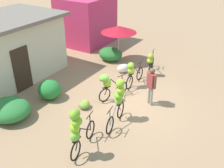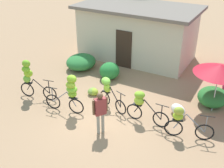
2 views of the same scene
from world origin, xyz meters
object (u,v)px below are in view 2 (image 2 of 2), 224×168
Objects in this scene: bicycle_near_pile at (70,91)px; bicycle_leftmost at (30,77)px; bicycle_center_loaded at (109,90)px; banana_pile_on_ground at (93,92)px; building_low at (137,32)px; person_vendor at (100,109)px; market_umbrella at (220,69)px; bicycle_by_shop at (142,104)px; bicycle_rightmost at (183,121)px; produce_sack at (178,110)px.

bicycle_leftmost is at bearing 176.39° from bicycle_near_pile.
bicycle_center_loaded reaches higher than banana_pile_on_ground.
building_low reaches higher than person_vendor.
market_umbrella is 3.20m from bicycle_by_shop.
banana_pile_on_ground is at bearing 164.36° from bicycle_by_shop.
bicycle_near_pile is at bearing -171.14° from bicycle_rightmost.
bicycle_leftmost is at bearing -175.32° from bicycle_rightmost.
bicycle_center_loaded is at bearing 171.84° from bicycle_rightmost.
market_umbrella reaches higher than bicycle_near_pile.
building_low reaches higher than bicycle_rightmost.
bicycle_leftmost reaches higher than person_vendor.
market_umbrella is at bearing -35.57° from building_low.
produce_sack is (2.69, 0.80, -0.54)m from bicycle_center_loaded.
bicycle_near_pile is (0.18, -6.51, -0.50)m from building_low.
bicycle_leftmost is 1.06× the size of bicycle_rightmost.
market_umbrella is at bearing 30.67° from bicycle_near_pile.
banana_pile_on_ground is (2.20, 1.46, -0.85)m from bicycle_leftmost.
bicycle_leftmost is (-2.01, -6.37, -0.49)m from building_low.
person_vendor reaches higher than bicycle_rightmost.
bicycle_near_pile is 4.30m from produce_sack.
bicycle_near_pile is 1.03× the size of person_vendor.
banana_pile_on_ground is at bearing 128.57° from person_vendor.
bicycle_rightmost is 1.44m from produce_sack.
bicycle_leftmost is at bearing 170.40° from person_vendor.
market_umbrella is 1.19× the size of bicycle_by_shop.
building_low is 6.18m from produce_sack.
market_umbrella is 1.21× the size of bicycle_near_pile.
building_low is 6.23m from market_umbrella.
bicycle_near_pile reaches higher than banana_pile_on_ground.
bicycle_by_shop is (2.69, 0.85, -0.25)m from bicycle_near_pile.
produce_sack is at bearing 27.17° from bicycle_near_pile.
bicycle_center_loaded reaches higher than bicycle_by_shop.
bicycle_near_pile is 1.13× the size of bicycle_center_loaded.
produce_sack is at bearing 16.76° from bicycle_leftmost.
bicycle_near_pile reaches higher than bicycle_center_loaded.
bicycle_leftmost is 6.27m from produce_sack.
bicycle_rightmost is (-0.58, -2.22, -1.18)m from market_umbrella.
bicycle_near_pile is 1.03× the size of bicycle_rightmost.
market_umbrella reaches higher than produce_sack.
market_umbrella is 7.64m from bicycle_leftmost.
bicycle_leftmost is at bearing -146.37° from banana_pile_on_ground.
bicycle_near_pile is 0.98× the size of bicycle_by_shop.
bicycle_by_shop is (1.62, -0.28, -0.03)m from bicycle_center_loaded.
market_umbrella is 1.17× the size of bicycle_leftmost.
market_umbrella is at bearing 21.29° from bicycle_leftmost.
person_vendor reaches higher than banana_pile_on_ground.
produce_sack is at bearing 112.74° from bicycle_rightmost.
bicycle_rightmost is at bearing -6.41° from bicycle_by_shop.
building_low reaches higher than banana_pile_on_ground.
building_low is 5.57m from bicycle_center_loaded.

